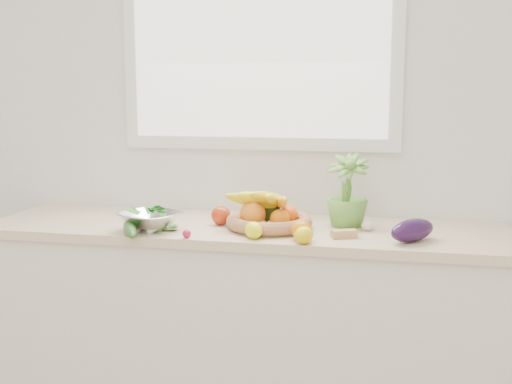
% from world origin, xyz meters
% --- Properties ---
extents(back_wall, '(4.50, 0.02, 2.70)m').
position_xyz_m(back_wall, '(0.00, 2.25, 1.35)').
color(back_wall, white).
rests_on(back_wall, ground).
extents(counter_cabinet, '(2.20, 0.58, 0.86)m').
position_xyz_m(counter_cabinet, '(0.00, 1.95, 0.43)').
color(counter_cabinet, silver).
rests_on(counter_cabinet, ground).
extents(countertop, '(2.24, 0.62, 0.04)m').
position_xyz_m(countertop, '(0.00, 1.95, 0.88)').
color(countertop, beige).
rests_on(countertop, counter_cabinet).
extents(window_frame, '(1.30, 0.03, 1.10)m').
position_xyz_m(window_frame, '(0.00, 2.23, 1.75)').
color(window_frame, white).
rests_on(window_frame, back_wall).
extents(window_pane, '(1.18, 0.01, 0.98)m').
position_xyz_m(window_pane, '(0.00, 2.21, 1.75)').
color(window_pane, white).
rests_on(window_pane, window_frame).
extents(orange_loose, '(0.08, 0.08, 0.08)m').
position_xyz_m(orange_loose, '(0.27, 1.73, 0.94)').
color(orange_loose, orange).
rests_on(orange_loose, countertop).
extents(lemon_a, '(0.07, 0.08, 0.06)m').
position_xyz_m(lemon_a, '(0.11, 1.76, 0.93)').
color(lemon_a, yellow).
rests_on(lemon_a, countertop).
extents(lemon_b, '(0.09, 0.10, 0.07)m').
position_xyz_m(lemon_b, '(0.29, 1.67, 0.93)').
color(lemon_b, yellow).
rests_on(lemon_b, countertop).
extents(lemon_c, '(0.10, 0.11, 0.07)m').
position_xyz_m(lemon_c, '(0.09, 1.71, 0.93)').
color(lemon_c, '#FFFE0D').
rests_on(lemon_c, countertop).
extents(apple, '(0.10, 0.10, 0.08)m').
position_xyz_m(apple, '(-0.11, 1.93, 0.94)').
color(apple, '#AC2D0D').
rests_on(apple, countertop).
extents(ginger, '(0.11, 0.08, 0.03)m').
position_xyz_m(ginger, '(0.43, 1.80, 0.92)').
color(ginger, tan).
rests_on(ginger, countertop).
extents(garlic_a, '(0.05, 0.05, 0.04)m').
position_xyz_m(garlic_a, '(0.16, 1.94, 0.92)').
color(garlic_a, white).
rests_on(garlic_a, countertop).
extents(garlic_b, '(0.06, 0.06, 0.04)m').
position_xyz_m(garlic_b, '(0.52, 1.95, 0.92)').
color(garlic_b, silver).
rests_on(garlic_b, countertop).
extents(garlic_c, '(0.07, 0.07, 0.04)m').
position_xyz_m(garlic_c, '(0.13, 1.87, 0.92)').
color(garlic_c, white).
rests_on(garlic_c, countertop).
extents(eggplant, '(0.21, 0.22, 0.09)m').
position_xyz_m(eggplant, '(0.70, 1.79, 0.94)').
color(eggplant, '#270F38').
rests_on(eggplant, countertop).
extents(cucumber, '(0.17, 0.27, 0.05)m').
position_xyz_m(cucumber, '(-0.41, 1.67, 0.93)').
color(cucumber, '#265418').
rests_on(cucumber, countertop).
extents(radish, '(0.04, 0.04, 0.03)m').
position_xyz_m(radish, '(-0.18, 1.67, 0.92)').
color(radish, '#C31848').
rests_on(radish, countertop).
extents(potted_herb, '(0.19, 0.19, 0.32)m').
position_xyz_m(potted_herb, '(0.43, 2.02, 1.05)').
color(potted_herb, '#5D9A38').
rests_on(potted_herb, countertop).
extents(fruit_basket, '(0.48, 0.48, 0.19)m').
position_xyz_m(fruit_basket, '(0.11, 1.90, 0.95)').
color(fruit_basket, tan).
rests_on(fruit_basket, countertop).
extents(colander_with_spinach, '(0.32, 0.32, 0.12)m').
position_xyz_m(colander_with_spinach, '(-0.36, 1.76, 0.96)').
color(colander_with_spinach, white).
rests_on(colander_with_spinach, countertop).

